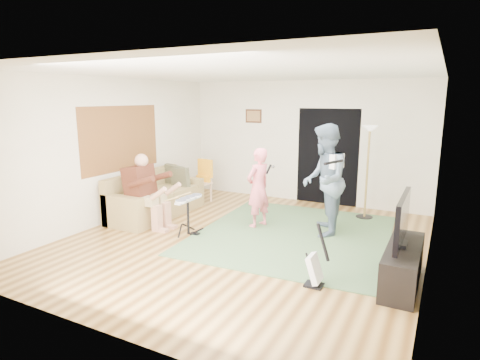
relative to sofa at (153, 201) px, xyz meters
The scene contains 19 objects.
floor 2.37m from the sofa, 12.90° to the right, with size 6.00×6.00×0.00m, color brown.
walls 2.58m from the sofa, 12.90° to the right, with size 5.50×6.00×2.70m, color silver, non-canonical shape.
ceiling 3.37m from the sofa, 12.90° to the right, with size 6.00×6.00×0.00m, color white.
window_blinds 1.38m from the sofa, 144.03° to the right, with size 2.05×2.05×0.00m, color brown.
doorway 3.84m from the sofa, 40.90° to the left, with size 2.10×2.10×0.00m, color black.
picture_frame 3.13m from the sofa, 67.02° to the left, with size 0.42×0.03×0.32m, color #3F2314.
area_rug 2.94m from the sofa, ahead, with size 3.13×3.52×0.02m, color #46673F.
sofa is the anchor object (origin of this frame).
drummer 0.81m from the sofa, 57.01° to the right, with size 0.87×0.49×1.34m.
drum_kit 1.45m from the sofa, 26.65° to the right, with size 0.36×0.65×0.67m.
singer 2.25m from the sofa, ahead, with size 0.53×0.35×1.45m, color #F86B7B.
microphone 2.54m from the sofa, ahead, with size 0.06×0.06×0.24m, color black, non-canonical shape.
guitarist 3.45m from the sofa, ahead, with size 0.93×0.72×1.91m, color slate.
guitar_held 3.72m from the sofa, ahead, with size 0.12×0.60×0.26m, color white, non-canonical shape.
guitar_spare 4.14m from the sofa, 22.17° to the right, with size 0.30×0.27×0.83m.
torchiere_lamp 4.31m from the sofa, 24.42° to the left, with size 0.32×0.32×1.80m.
dining_chair 1.33m from the sofa, 77.16° to the left, with size 0.47×0.49×0.96m.
tv_cabinet 4.89m from the sofa, 11.54° to the right, with size 0.40×1.40×0.50m, color black.
television 4.88m from the sofa, 11.66° to the right, with size 0.06×1.15×0.60m, color black.
Camera 1 is at (2.86, -5.60, 2.32)m, focal length 30.00 mm.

